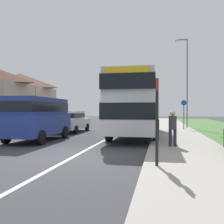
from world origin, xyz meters
TOP-DOWN VIEW (x-y plane):
  - ground_plane at (0.00, 0.00)m, footprint 120.00×120.00m
  - lane_marking_centre at (0.00, 8.00)m, footprint 0.14×60.00m
  - pavement_near_side at (4.20, 6.00)m, footprint 3.20×68.00m
  - double_decker_bus at (1.63, 7.27)m, footprint 2.80×9.77m
  - parked_van_blue at (-3.55, 4.17)m, footprint 2.11×4.93m
  - parked_car_white at (-3.70, 9.63)m, footprint 2.00×4.54m
  - pedestrian_at_stop at (3.62, 2.52)m, footprint 0.34×0.34m
  - bus_stop_sign at (3.00, -1.42)m, footprint 0.09×0.52m
  - cycle_route_sign at (5.00, 12.64)m, footprint 0.44×0.08m
  - street_lamp_mid at (5.37, 14.61)m, footprint 1.14×0.20m
  - house_terrace_far_side at (-15.42, 18.77)m, footprint 7.92×12.17m

SIDE VIEW (x-z plane):
  - ground_plane at x=0.00m, z-range 0.00..0.00m
  - lane_marking_centre at x=0.00m, z-range 0.00..0.01m
  - pavement_near_side at x=4.20m, z-range 0.00..0.12m
  - parked_car_white at x=-3.70m, z-range 0.09..1.70m
  - pedestrian_at_stop at x=3.62m, z-range 0.14..1.81m
  - parked_van_blue at x=-3.55m, z-range 0.21..2.58m
  - cycle_route_sign at x=5.00m, z-range 0.17..2.69m
  - bus_stop_sign at x=3.00m, z-range 0.24..2.84m
  - double_decker_bus at x=1.63m, z-range 0.29..3.99m
  - house_terrace_far_side at x=-15.42m, z-range 0.00..6.63m
  - street_lamp_mid at x=5.37m, z-range 0.56..8.63m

